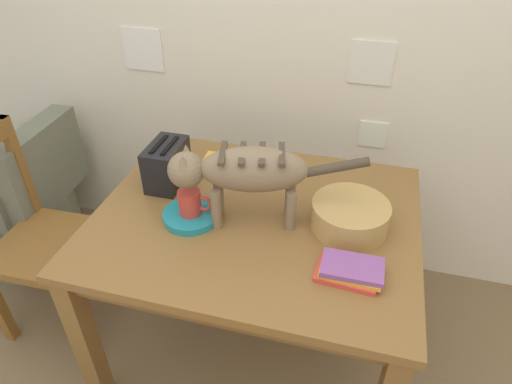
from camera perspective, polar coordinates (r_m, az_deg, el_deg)
The scene contains 11 objects.
wall_rear at distance 2.04m, azimuth 6.23°, elevation 21.18°, with size 5.28×0.11×2.50m.
dining_table at distance 1.67m, azimuth -0.00°, elevation -5.35°, with size 1.14×0.93×0.75m.
cat at distance 1.47m, azimuth -1.67°, elevation 2.63°, with size 0.65×0.23×0.29m.
saucer_bowl at distance 1.61m, azimuth -8.25°, elevation -2.96°, with size 0.20×0.20×0.03m, color teal.
coffee_mug at distance 1.57m, azimuth -8.30°, elevation -1.31°, with size 0.12×0.08×0.09m.
magazine at distance 1.88m, azimuth -3.10°, elevation 3.34°, with size 0.26×0.18×0.01m, color yellow.
book_stack at distance 1.40m, azimuth 11.84°, elevation -9.72°, with size 0.20×0.13×0.05m.
wicker_basket at distance 1.56m, azimuth 11.83°, elevation -2.93°, with size 0.26×0.26×0.10m.
toaster at distance 1.76m, azimuth -11.24°, elevation 3.44°, with size 0.12×0.20×0.18m.
wooden_chair_near at distance 2.16m, azimuth -25.88°, elevation -5.57°, with size 0.43×0.43×0.94m.
wicker_armchair at distance 2.71m, azimuth -27.40°, elevation -2.01°, with size 0.61×0.62×0.78m.
Camera 1 is at (0.31, -0.28, 1.75)m, focal length 31.52 mm.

